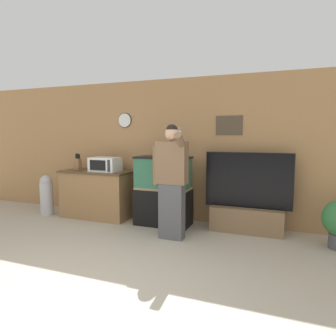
% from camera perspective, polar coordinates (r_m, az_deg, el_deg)
% --- Properties ---
extents(ground_plane, '(18.00, 18.00, 0.00)m').
position_cam_1_polar(ground_plane, '(3.22, -20.84, -23.63)').
color(ground_plane, '#B2A893').
extents(wall_back_paneled, '(10.00, 0.08, 2.60)m').
position_cam_1_polar(wall_back_paneled, '(5.59, 1.05, 3.43)').
color(wall_back_paneled, '#A87A4C').
rests_on(wall_back_paneled, ground_plane).
extents(counter_island, '(1.37, 0.66, 0.90)m').
position_cam_1_polar(counter_island, '(5.95, -13.31, -4.81)').
color(counter_island, olive).
rests_on(counter_island, ground_plane).
extents(microwave, '(0.53, 0.37, 0.27)m').
position_cam_1_polar(microwave, '(5.71, -11.88, 0.67)').
color(microwave, white).
rests_on(microwave, counter_island).
extents(knife_block, '(0.12, 0.11, 0.32)m').
position_cam_1_polar(knife_block, '(6.16, -16.85, 0.82)').
color(knife_block, olive).
rests_on(knife_block, counter_island).
extents(aquarium_on_stand, '(0.96, 0.48, 1.21)m').
position_cam_1_polar(aquarium_on_stand, '(5.26, -0.92, -4.41)').
color(aquarium_on_stand, black).
rests_on(aquarium_on_stand, ground_plane).
extents(tv_on_stand, '(1.39, 0.40, 1.30)m').
position_cam_1_polar(tv_on_stand, '(5.11, 14.80, -7.56)').
color(tv_on_stand, brown).
rests_on(tv_on_stand, ground_plane).
extents(person_standing, '(0.55, 0.42, 1.75)m').
position_cam_1_polar(person_standing, '(4.53, 0.62, -2.23)').
color(person_standing, '#515156').
rests_on(person_standing, ground_plane).
extents(trash_bin, '(0.25, 0.25, 0.79)m').
position_cam_1_polar(trash_bin, '(6.44, -22.11, -4.67)').
color(trash_bin, '#B7B7BC').
rests_on(trash_bin, ground_plane).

